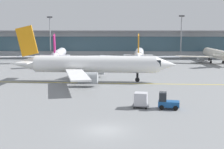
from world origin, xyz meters
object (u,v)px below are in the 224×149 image
Objects in this scene: taxiing_regional_jet at (93,65)px; apron_light_mast_2 at (181,35)px; baggage_tug at (167,102)px; cargo_dolly_lead at (141,99)px; apron_light_mast_1 at (50,36)px; gate_airplane_2 at (59,54)px; gate_airplane_4 at (216,54)px; gate_airplane_3 at (139,54)px.

apron_light_mast_2 is at bearing 64.26° from taxiing_regional_jet.
baggage_tug is 3.30m from cargo_dolly_lead.
apron_light_mast_2 is (43.70, 1.34, 0.19)m from apron_light_mast_1.
gate_airplane_2 is 1.00× the size of gate_airplane_4.
gate_airplane_2 is 46.88m from gate_airplane_4.
gate_airplane_2 is at bearing 123.72° from baggage_tug.
gate_airplane_3 is (23.81, 1.32, 0.00)m from gate_airplane_2.
gate_airplane_4 is at bearing -92.77° from gate_airplane_2.
gate_airplane_4 is 60.61m from baggage_tug.
taxiing_regional_jet is at bearing -67.94° from apron_light_mast_1.
gate_airplane_3 reaches higher than baggage_tug.
taxiing_regional_jet reaches higher than baggage_tug.
apron_light_mast_2 is (25.27, 46.81, 4.78)m from taxiing_regional_jet.
gate_airplane_2 is 1.82× the size of apron_light_mast_2.
cargo_dolly_lead is (-2.63, -54.96, -1.59)m from gate_airplane_3.
gate_airplane_2 is 59.45m from baggage_tug.
apron_light_mast_1 is (-29.70, 66.49, 6.91)m from baggage_tug.
gate_airplane_2 is 35.67m from taxiing_regional_jet.
gate_airplane_4 reaches higher than cargo_dolly_lead.
gate_airplane_2 is at bearing 120.99° from cargo_dolly_lead.
baggage_tug is 0.19× the size of apron_light_mast_2.
gate_airplane_4 is 48.77m from taxiing_regional_jet.
gate_airplane_3 and gate_airplane_4 have the same top height.
taxiing_regional_jet reaches higher than gate_airplane_4.
gate_airplane_4 is 0.82× the size of taxiing_regional_jet.
gate_airplane_2 is 14.36m from apron_light_mast_1.
gate_airplane_3 is 9.54× the size of baggage_tug.
taxiing_regional_jet is at bearing -118.37° from apron_light_mast_2.
taxiing_regional_jet is at bearing 120.85° from cargo_dolly_lead.
gate_airplane_4 is at bearing 77.74° from baggage_tug.
taxiing_regional_jet reaches higher than gate_airplane_3.
taxiing_regional_jet is 13.88× the size of cargo_dolly_lead.
taxiing_regional_jet is (13.14, -33.15, 0.57)m from gate_airplane_2.
taxiing_regional_jet reaches higher than gate_airplane_2.
apron_light_mast_1 is (-52.12, 10.20, 5.16)m from gate_airplane_4.
taxiing_regional_jet is at bearing -163.73° from gate_airplane_2.
baggage_tug is (24.42, -54.18, -1.75)m from gate_airplane_2.
gate_airplane_4 reaches higher than baggage_tug.
gate_airplane_2 is 41.12m from apron_light_mast_2.
baggage_tug is at bearing -175.37° from gate_airplane_3.
gate_airplane_4 is 15.26m from apron_light_mast_2.
gate_airplane_2 is at bearing 92.07° from gate_airplane_4.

